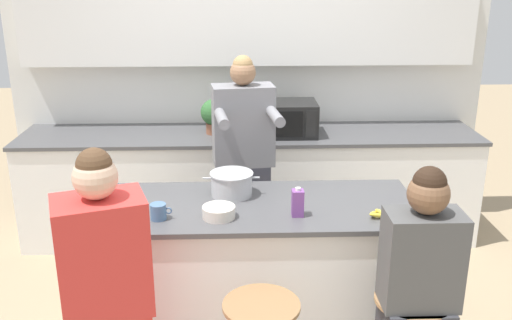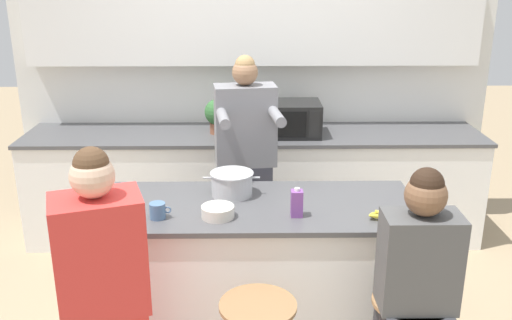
{
  "view_description": "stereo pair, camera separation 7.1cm",
  "coord_description": "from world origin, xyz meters",
  "px_view_note": "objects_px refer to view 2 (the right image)",
  "views": [
    {
      "loc": [
        -0.11,
        -3.08,
        2.24
      ],
      "look_at": [
        0.0,
        0.08,
        1.16
      ],
      "focal_mm": 40.0,
      "sensor_mm": 36.0,
      "label": 1
    },
    {
      "loc": [
        -0.04,
        -3.08,
        2.24
      ],
      "look_at": [
        0.0,
        0.08,
        1.16
      ],
      "focal_mm": 40.0,
      "sensor_mm": 36.0,
      "label": 2
    }
  ],
  "objects_px": {
    "kitchen_island": "(256,272)",
    "banana_bunch": "(378,215)",
    "cooking_pot": "(232,184)",
    "person_cooking": "(246,175)",
    "person_seated_near": "(414,311)",
    "juice_carton": "(297,203)",
    "fruit_bowl": "(218,212)",
    "person_wrapped_blanket": "(104,300)",
    "coffee_cup_near": "(158,211)",
    "microwave": "(292,119)",
    "potted_plant": "(218,114)"
  },
  "relations": [
    {
      "from": "juice_carton",
      "to": "kitchen_island",
      "type": "bearing_deg",
      "value": 143.57
    },
    {
      "from": "person_wrapped_blanket",
      "to": "microwave",
      "type": "height_order",
      "value": "person_wrapped_blanket"
    },
    {
      "from": "person_wrapped_blanket",
      "to": "coffee_cup_near",
      "type": "height_order",
      "value": "person_wrapped_blanket"
    },
    {
      "from": "person_cooking",
      "to": "potted_plant",
      "type": "height_order",
      "value": "person_cooking"
    },
    {
      "from": "person_wrapped_blanket",
      "to": "cooking_pot",
      "type": "height_order",
      "value": "person_wrapped_blanket"
    },
    {
      "from": "juice_carton",
      "to": "person_seated_near",
      "type": "bearing_deg",
      "value": -44.24
    },
    {
      "from": "cooking_pot",
      "to": "juice_carton",
      "type": "relative_size",
      "value": 2.08
    },
    {
      "from": "banana_bunch",
      "to": "coffee_cup_near",
      "type": "bearing_deg",
      "value": 179.05
    },
    {
      "from": "person_wrapped_blanket",
      "to": "potted_plant",
      "type": "xyz_separation_m",
      "value": [
        0.44,
        2.16,
        0.38
      ]
    },
    {
      "from": "banana_bunch",
      "to": "person_seated_near",
      "type": "bearing_deg",
      "value": -79.22
    },
    {
      "from": "person_cooking",
      "to": "kitchen_island",
      "type": "bearing_deg",
      "value": -92.26
    },
    {
      "from": "person_seated_near",
      "to": "juice_carton",
      "type": "relative_size",
      "value": 8.23
    },
    {
      "from": "juice_carton",
      "to": "person_cooking",
      "type": "bearing_deg",
      "value": 107.87
    },
    {
      "from": "cooking_pot",
      "to": "juice_carton",
      "type": "height_order",
      "value": "juice_carton"
    },
    {
      "from": "fruit_bowl",
      "to": "banana_bunch",
      "type": "relative_size",
      "value": 1.35
    },
    {
      "from": "microwave",
      "to": "coffee_cup_near",
      "type": "bearing_deg",
      "value": -118.01
    },
    {
      "from": "person_cooking",
      "to": "fruit_bowl",
      "type": "relative_size",
      "value": 9.12
    },
    {
      "from": "banana_bunch",
      "to": "potted_plant",
      "type": "height_order",
      "value": "potted_plant"
    },
    {
      "from": "potted_plant",
      "to": "microwave",
      "type": "bearing_deg",
      "value": -4.46
    },
    {
      "from": "person_seated_near",
      "to": "potted_plant",
      "type": "height_order",
      "value": "person_seated_near"
    },
    {
      "from": "banana_bunch",
      "to": "potted_plant",
      "type": "xyz_separation_m",
      "value": [
        -0.97,
        1.68,
        0.15
      ]
    },
    {
      "from": "kitchen_island",
      "to": "juice_carton",
      "type": "height_order",
      "value": "juice_carton"
    },
    {
      "from": "kitchen_island",
      "to": "fruit_bowl",
      "type": "relative_size",
      "value": 10.32
    },
    {
      "from": "person_cooking",
      "to": "cooking_pot",
      "type": "xyz_separation_m",
      "value": [
        -0.08,
        -0.58,
        0.16
      ]
    },
    {
      "from": "cooking_pot",
      "to": "potted_plant",
      "type": "height_order",
      "value": "potted_plant"
    },
    {
      "from": "person_wrapped_blanket",
      "to": "fruit_bowl",
      "type": "height_order",
      "value": "person_wrapped_blanket"
    },
    {
      "from": "fruit_bowl",
      "to": "juice_carton",
      "type": "height_order",
      "value": "juice_carton"
    },
    {
      "from": "banana_bunch",
      "to": "microwave",
      "type": "bearing_deg",
      "value": 102.57
    },
    {
      "from": "microwave",
      "to": "potted_plant",
      "type": "distance_m",
      "value": 0.61
    },
    {
      "from": "kitchen_island",
      "to": "cooking_pot",
      "type": "distance_m",
      "value": 0.56
    },
    {
      "from": "banana_bunch",
      "to": "person_wrapped_blanket",
      "type": "bearing_deg",
      "value": -161.06
    },
    {
      "from": "coffee_cup_near",
      "to": "banana_bunch",
      "type": "height_order",
      "value": "coffee_cup_near"
    },
    {
      "from": "microwave",
      "to": "banana_bunch",
      "type": "bearing_deg",
      "value": -77.43
    },
    {
      "from": "coffee_cup_near",
      "to": "person_wrapped_blanket",
      "type": "bearing_deg",
      "value": -111.05
    },
    {
      "from": "fruit_bowl",
      "to": "banana_bunch",
      "type": "xyz_separation_m",
      "value": [
        0.89,
        -0.03,
        -0.01
      ]
    },
    {
      "from": "cooking_pot",
      "to": "person_wrapped_blanket",
      "type": "bearing_deg",
      "value": -125.27
    },
    {
      "from": "coffee_cup_near",
      "to": "cooking_pot",
      "type": "bearing_deg",
      "value": 40.04
    },
    {
      "from": "coffee_cup_near",
      "to": "potted_plant",
      "type": "distance_m",
      "value": 1.68
    },
    {
      "from": "fruit_bowl",
      "to": "juice_carton",
      "type": "relative_size",
      "value": 1.1
    },
    {
      "from": "coffee_cup_near",
      "to": "juice_carton",
      "type": "relative_size",
      "value": 0.72
    },
    {
      "from": "kitchen_island",
      "to": "person_cooking",
      "type": "height_order",
      "value": "person_cooking"
    },
    {
      "from": "person_seated_near",
      "to": "potted_plant",
      "type": "bearing_deg",
      "value": 116.13
    },
    {
      "from": "person_seated_near",
      "to": "kitchen_island",
      "type": "bearing_deg",
      "value": 137.84
    },
    {
      "from": "kitchen_island",
      "to": "person_cooking",
      "type": "relative_size",
      "value": 1.13
    },
    {
      "from": "juice_carton",
      "to": "potted_plant",
      "type": "relative_size",
      "value": 0.58
    },
    {
      "from": "fruit_bowl",
      "to": "coffee_cup_near",
      "type": "bearing_deg",
      "value": -178.2
    },
    {
      "from": "kitchen_island",
      "to": "banana_bunch",
      "type": "height_order",
      "value": "banana_bunch"
    },
    {
      "from": "fruit_bowl",
      "to": "potted_plant",
      "type": "relative_size",
      "value": 0.64
    },
    {
      "from": "coffee_cup_near",
      "to": "microwave",
      "type": "distance_m",
      "value": 1.83
    },
    {
      "from": "coffee_cup_near",
      "to": "person_seated_near",
      "type": "bearing_deg",
      "value": -21.07
    }
  ]
}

